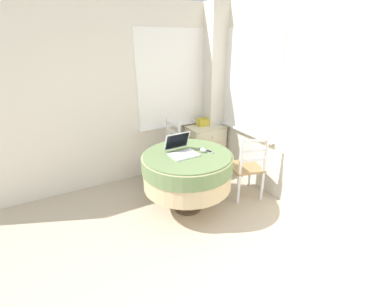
# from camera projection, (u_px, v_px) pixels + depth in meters

# --- Properties ---
(corner_room_shell) EXTENTS (4.34, 4.89, 2.55)m
(corner_room_shell) POSITION_uv_depth(u_px,v_px,m) (208.00, 108.00, 3.08)
(corner_room_shell) COLOR silver
(corner_room_shell) RESTS_ON ground_plane
(round_dining_table) EXTENTS (1.11, 1.11, 0.77)m
(round_dining_table) POSITION_uv_depth(u_px,v_px,m) (187.00, 168.00, 3.15)
(round_dining_table) COLOR #4C3D2D
(round_dining_table) RESTS_ON ground_plane
(laptop) EXTENTS (0.34, 0.35, 0.24)m
(laptop) POSITION_uv_depth(u_px,v_px,m) (182.00, 150.00, 3.06)
(laptop) COLOR silver
(laptop) RESTS_ON round_dining_table
(computer_mouse) EXTENTS (0.06, 0.10, 0.05)m
(computer_mouse) POSITION_uv_depth(u_px,v_px,m) (203.00, 150.00, 3.13)
(computer_mouse) COLOR silver
(computer_mouse) RESTS_ON round_dining_table
(cell_phone) EXTENTS (0.09, 0.13, 0.01)m
(cell_phone) POSITION_uv_depth(u_px,v_px,m) (209.00, 151.00, 3.13)
(cell_phone) COLOR #B2B7BC
(cell_phone) RESTS_ON round_dining_table
(dining_chair_near_back_window) EXTENTS (0.47, 0.43, 0.94)m
(dining_chair_near_back_window) POSITION_uv_depth(u_px,v_px,m) (166.00, 153.00, 3.94)
(dining_chair_near_back_window) COLOR #A87F51
(dining_chair_near_back_window) RESTS_ON ground_plane
(dining_chair_near_right_window) EXTENTS (0.50, 0.53, 0.94)m
(dining_chair_near_right_window) POSITION_uv_depth(u_px,v_px,m) (247.00, 167.00, 3.48)
(dining_chair_near_right_window) COLOR #A87F51
(dining_chair_near_right_window) RESTS_ON ground_plane
(corner_cabinet) EXTENTS (0.62, 0.42, 0.74)m
(corner_cabinet) POSITION_uv_depth(u_px,v_px,m) (206.00, 147.00, 4.38)
(corner_cabinet) COLOR beige
(corner_cabinet) RESTS_ON ground_plane
(storage_box) EXTENTS (0.18, 0.14, 0.12)m
(storage_box) POSITION_uv_depth(u_px,v_px,m) (203.00, 122.00, 4.23)
(storage_box) COLOR gold
(storage_box) RESTS_ON corner_cabinet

